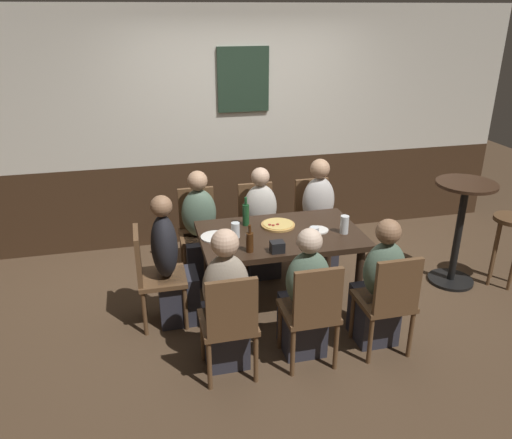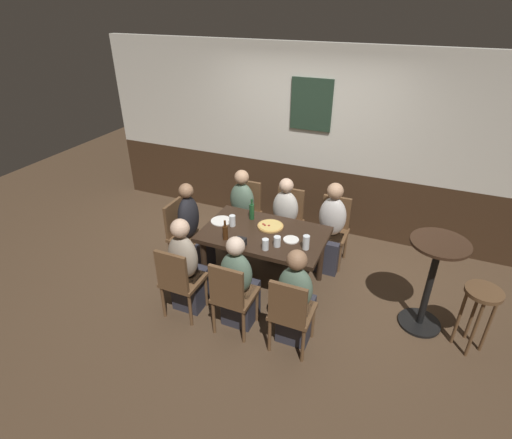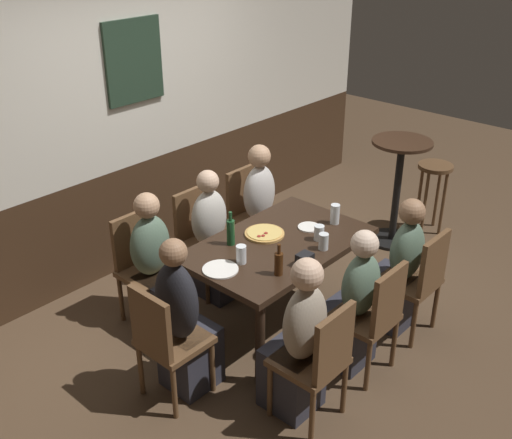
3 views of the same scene
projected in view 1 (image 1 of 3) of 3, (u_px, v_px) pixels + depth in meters
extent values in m
plane|color=#4C3826|center=(279.00, 305.00, 4.67)|extent=(12.00, 12.00, 0.00)
cube|color=#3D2819|center=(242.00, 197.00, 5.96)|extent=(6.40, 0.10, 0.95)
cube|color=beige|center=(240.00, 85.00, 5.46)|extent=(6.40, 0.10, 1.65)
cube|color=#233828|center=(243.00, 80.00, 5.38)|extent=(0.56, 0.03, 0.68)
cube|color=black|center=(281.00, 235.00, 4.39)|extent=(1.41, 0.87, 0.05)
cylinder|color=black|center=(221.00, 302.00, 4.08)|extent=(0.07, 0.07, 0.69)
cylinder|color=black|center=(358.00, 284.00, 4.34)|extent=(0.07, 0.07, 0.69)
cylinder|color=black|center=(208.00, 262.00, 4.72)|extent=(0.07, 0.07, 0.69)
cylinder|color=black|center=(328.00, 249.00, 4.98)|extent=(0.07, 0.07, 0.69)
cube|color=brown|center=(200.00, 236.00, 5.06)|extent=(0.40, 0.40, 0.04)
cube|color=brown|center=(196.00, 208.00, 5.13)|extent=(0.36, 0.04, 0.43)
cylinder|color=brown|center=(220.00, 261.00, 5.04)|extent=(0.04, 0.04, 0.41)
cylinder|color=brown|center=(186.00, 265.00, 4.96)|extent=(0.04, 0.04, 0.41)
cylinder|color=brown|center=(214.00, 247.00, 5.34)|extent=(0.04, 0.04, 0.41)
cylinder|color=brown|center=(182.00, 250.00, 5.27)|extent=(0.04, 0.04, 0.41)
cube|color=brown|center=(259.00, 230.00, 5.20)|extent=(0.40, 0.40, 0.04)
cube|color=brown|center=(255.00, 203.00, 5.27)|extent=(0.36, 0.04, 0.43)
cylinder|color=brown|center=(279.00, 255.00, 5.17)|extent=(0.04, 0.04, 0.41)
cylinder|color=brown|center=(247.00, 258.00, 5.10)|extent=(0.04, 0.04, 0.41)
cylinder|color=brown|center=(271.00, 241.00, 5.47)|extent=(0.04, 0.04, 0.41)
cylinder|color=brown|center=(240.00, 244.00, 5.40)|extent=(0.04, 0.04, 0.41)
cube|color=brown|center=(162.00, 278.00, 4.28)|extent=(0.40, 0.40, 0.04)
cube|color=brown|center=(138.00, 255.00, 4.15)|extent=(0.04, 0.36, 0.43)
cylinder|color=brown|center=(182.00, 288.00, 4.55)|extent=(0.04, 0.04, 0.41)
cylinder|color=brown|center=(186.00, 309.00, 4.25)|extent=(0.04, 0.04, 0.41)
cylinder|color=brown|center=(143.00, 293.00, 4.48)|extent=(0.04, 0.04, 0.41)
cylinder|color=brown|center=(145.00, 314.00, 4.18)|extent=(0.04, 0.04, 0.41)
cube|color=brown|center=(308.00, 311.00, 3.81)|extent=(0.40, 0.40, 0.04)
cube|color=brown|center=(318.00, 297.00, 3.55)|extent=(0.36, 0.04, 0.43)
cylinder|color=brown|center=(280.00, 327.00, 4.01)|extent=(0.04, 0.04, 0.41)
cylinder|color=brown|center=(320.00, 321.00, 4.08)|extent=(0.04, 0.04, 0.41)
cylinder|color=brown|center=(293.00, 353.00, 3.70)|extent=(0.04, 0.04, 0.41)
cylinder|color=brown|center=(336.00, 346.00, 3.78)|extent=(0.04, 0.04, 0.41)
cube|color=brown|center=(316.00, 224.00, 5.33)|extent=(0.40, 0.40, 0.04)
cube|color=brown|center=(311.00, 198.00, 5.40)|extent=(0.36, 0.04, 0.43)
cylinder|color=brown|center=(336.00, 249.00, 5.30)|extent=(0.04, 0.04, 0.41)
cylinder|color=brown|center=(305.00, 252.00, 5.23)|extent=(0.04, 0.04, 0.41)
cylinder|color=brown|center=(324.00, 236.00, 5.61)|extent=(0.04, 0.04, 0.41)
cylinder|color=brown|center=(295.00, 239.00, 5.53)|extent=(0.04, 0.04, 0.41)
cube|color=brown|center=(383.00, 301.00, 3.94)|extent=(0.40, 0.40, 0.04)
cube|color=brown|center=(398.00, 286.00, 3.69)|extent=(0.36, 0.04, 0.43)
cylinder|color=brown|center=(352.00, 316.00, 4.14)|extent=(0.04, 0.04, 0.41)
cylinder|color=brown|center=(390.00, 311.00, 4.21)|extent=(0.04, 0.04, 0.41)
cylinder|color=brown|center=(370.00, 341.00, 3.84)|extent=(0.04, 0.04, 0.41)
cylinder|color=brown|center=(411.00, 335.00, 3.91)|extent=(0.04, 0.04, 0.41)
cube|color=brown|center=(228.00, 322.00, 3.67)|extent=(0.40, 0.40, 0.04)
cube|color=brown|center=(232.00, 308.00, 3.42)|extent=(0.36, 0.04, 0.43)
cylinder|color=brown|center=(203.00, 338.00, 3.87)|extent=(0.04, 0.04, 0.41)
cylinder|color=brown|center=(246.00, 331.00, 3.95)|extent=(0.04, 0.04, 0.41)
cylinder|color=brown|center=(209.00, 366.00, 3.57)|extent=(0.04, 0.04, 0.41)
cylinder|color=brown|center=(256.00, 358.00, 3.64)|extent=(0.04, 0.04, 0.41)
cube|color=#2D2D38|center=(202.00, 260.00, 5.03)|extent=(0.32, 0.34, 0.45)
ellipsoid|color=#56705B|center=(199.00, 213.00, 4.93)|extent=(0.34, 0.22, 0.49)
sphere|color=tan|center=(197.00, 181.00, 4.80)|extent=(0.19, 0.19, 0.19)
cube|color=#2D2D38|center=(262.00, 253.00, 5.16)|extent=(0.32, 0.34, 0.45)
ellipsoid|color=beige|center=(260.00, 208.00, 5.06)|extent=(0.34, 0.22, 0.49)
sphere|color=#DBB293|center=(260.00, 177.00, 4.93)|extent=(0.18, 0.18, 0.18)
cube|color=#2D2D38|center=(179.00, 297.00, 4.38)|extent=(0.34, 0.32, 0.45)
ellipsoid|color=black|center=(164.00, 246.00, 4.17)|extent=(0.22, 0.34, 0.55)
sphere|color=#936B4C|center=(161.00, 206.00, 4.03)|extent=(0.18, 0.18, 0.18)
cube|color=#2D2D38|center=(302.00, 324.00, 4.00)|extent=(0.32, 0.34, 0.45)
ellipsoid|color=#56705B|center=(308.00, 280.00, 3.74)|extent=(0.34, 0.22, 0.46)
sphere|color=beige|center=(310.00, 241.00, 3.62)|extent=(0.19, 0.19, 0.19)
cube|color=#2D2D38|center=(319.00, 247.00, 5.29)|extent=(0.32, 0.34, 0.45)
ellipsoid|color=silver|center=(318.00, 201.00, 5.19)|extent=(0.34, 0.22, 0.52)
sphere|color=tan|center=(320.00, 169.00, 5.05)|extent=(0.20, 0.20, 0.20)
cube|color=#2D2D38|center=(374.00, 314.00, 4.13)|extent=(0.32, 0.34, 0.45)
ellipsoid|color=#56705B|center=(384.00, 270.00, 3.87)|extent=(0.34, 0.22, 0.47)
sphere|color=#936B4C|center=(388.00, 232.00, 3.75)|extent=(0.19, 0.19, 0.19)
cube|color=#2D2D38|center=(225.00, 335.00, 3.87)|extent=(0.32, 0.34, 0.45)
ellipsoid|color=tan|center=(226.00, 287.00, 3.60)|extent=(0.34, 0.22, 0.51)
sphere|color=#DBB293|center=(225.00, 243.00, 3.47)|extent=(0.20, 0.20, 0.20)
cylinder|color=tan|center=(278.00, 225.00, 4.52)|extent=(0.30, 0.30, 0.02)
cylinder|color=#DBB760|center=(278.00, 224.00, 4.51)|extent=(0.27, 0.27, 0.01)
cylinder|color=maroon|center=(278.00, 224.00, 4.49)|extent=(0.03, 0.03, 0.00)
cylinder|color=maroon|center=(270.00, 225.00, 4.48)|extent=(0.03, 0.03, 0.00)
cylinder|color=maroon|center=(273.00, 225.00, 4.47)|extent=(0.03, 0.03, 0.00)
cylinder|color=silver|center=(344.00, 225.00, 4.35)|extent=(0.07, 0.07, 0.16)
cylinder|color=#331E14|center=(344.00, 228.00, 4.36)|extent=(0.06, 0.06, 0.09)
cylinder|color=silver|center=(236.00, 230.00, 4.27)|extent=(0.07, 0.07, 0.13)
cylinder|color=silver|center=(236.00, 233.00, 4.28)|extent=(0.06, 0.06, 0.09)
cylinder|color=silver|center=(314.00, 234.00, 4.23)|extent=(0.08, 0.08, 0.12)
cylinder|color=#C6842D|center=(314.00, 235.00, 4.23)|extent=(0.07, 0.07, 0.09)
cylinder|color=silver|center=(308.00, 240.00, 4.11)|extent=(0.07, 0.07, 0.12)
cylinder|color=gold|center=(308.00, 241.00, 4.11)|extent=(0.06, 0.06, 0.10)
cylinder|color=#194723|center=(246.00, 215.00, 4.50)|extent=(0.06, 0.06, 0.20)
cylinder|color=#194723|center=(246.00, 201.00, 4.45)|extent=(0.03, 0.03, 0.07)
cylinder|color=#42230F|center=(250.00, 242.00, 4.01)|extent=(0.06, 0.06, 0.16)
cylinder|color=#42230F|center=(250.00, 229.00, 3.97)|extent=(0.03, 0.03, 0.07)
cylinder|color=white|center=(215.00, 237.00, 4.29)|extent=(0.25, 0.25, 0.01)
cylinder|color=white|center=(318.00, 230.00, 4.42)|extent=(0.17, 0.17, 0.01)
cube|color=black|center=(277.00, 247.00, 4.02)|extent=(0.11, 0.09, 0.09)
cylinder|color=black|center=(450.00, 280.00, 5.08)|extent=(0.44, 0.44, 0.03)
cylinder|color=black|center=(458.00, 234.00, 4.88)|extent=(0.07, 0.07, 0.99)
cylinder|color=#382316|center=(467.00, 184.00, 4.68)|extent=(0.56, 0.56, 0.03)
cylinder|color=brown|center=(512.00, 219.00, 4.77)|extent=(0.34, 0.34, 0.04)
cylinder|color=brown|center=(496.00, 247.00, 5.03)|extent=(0.03, 0.03, 0.68)
cylinder|color=brown|center=(494.00, 254.00, 4.89)|extent=(0.03, 0.03, 0.68)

